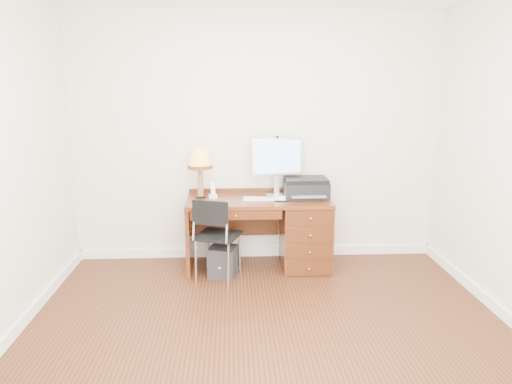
{
  "coord_description": "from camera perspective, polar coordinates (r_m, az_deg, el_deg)",
  "views": [
    {
      "loc": [
        -0.28,
        -3.68,
        1.95
      ],
      "look_at": [
        -0.04,
        1.2,
        0.87
      ],
      "focal_mm": 35.0,
      "sensor_mm": 36.0,
      "label": 1
    }
  ],
  "objects": [
    {
      "name": "printer",
      "position": [
        5.33,
        5.72,
        0.51
      ],
      "size": [
        0.47,
        0.36,
        0.21
      ],
      "rotation": [
        0.0,
        0.0,
        0.0
      ],
      "color": "black",
      "rests_on": "desk"
    },
    {
      "name": "pen_cup",
      "position": [
        5.48,
        4.21,
        0.36
      ],
      "size": [
        0.09,
        0.09,
        0.11
      ],
      "primitive_type": "cylinder",
      "color": "black",
      "rests_on": "desk"
    },
    {
      "name": "chair",
      "position": [
        4.93,
        -4.41,
        -4.49
      ],
      "size": [
        0.51,
        0.52,
        0.85
      ],
      "rotation": [
        0.0,
        0.0,
        -0.34
      ],
      "color": "black",
      "rests_on": "ground"
    },
    {
      "name": "ground",
      "position": [
        4.18,
        1.38,
        -15.37
      ],
      "size": [
        4.0,
        4.0,
        0.0
      ],
      "primitive_type": "plane",
      "color": "#371A0C",
      "rests_on": "ground"
    },
    {
      "name": "monitor",
      "position": [
        5.31,
        2.48,
        3.7
      ],
      "size": [
        0.54,
        0.2,
        0.62
      ],
      "rotation": [
        0.0,
        0.0,
        0.13
      ],
      "color": "silver",
      "rests_on": "desk"
    },
    {
      "name": "phone",
      "position": [
        5.28,
        -4.94,
        -0.14
      ],
      "size": [
        0.09,
        0.09,
        0.18
      ],
      "rotation": [
        0.0,
        0.0,
        0.14
      ],
      "color": "white",
      "rests_on": "desk"
    },
    {
      "name": "desk",
      "position": [
        5.35,
        3.75,
        -4.26
      ],
      "size": [
        1.5,
        0.67,
        0.75
      ],
      "color": "#5F2914",
      "rests_on": "ground"
    },
    {
      "name": "mouse_pad",
      "position": [
        5.2,
        3.03,
        -0.76
      ],
      "size": [
        0.21,
        0.21,
        0.04
      ],
      "color": "black",
      "rests_on": "desk"
    },
    {
      "name": "keyboard",
      "position": [
        5.21,
        1.0,
        -0.77
      ],
      "size": [
        0.45,
        0.16,
        0.02
      ],
      "primitive_type": "cube",
      "rotation": [
        0.0,
        0.0,
        -0.07
      ],
      "color": "white",
      "rests_on": "desk"
    },
    {
      "name": "room_shell",
      "position": [
        4.72,
        0.81,
        -11.26
      ],
      "size": [
        4.0,
        4.0,
        4.0
      ],
      "color": "silver",
      "rests_on": "ground"
    },
    {
      "name": "leg_lamp",
      "position": [
        5.25,
        -6.43,
        3.49
      ],
      "size": [
        0.26,
        0.26,
        0.53
      ],
      "color": "black",
      "rests_on": "desk"
    },
    {
      "name": "equipment_box",
      "position": [
        5.16,
        -3.78,
        -7.92
      ],
      "size": [
        0.32,
        0.32,
        0.31
      ],
      "primitive_type": "cube",
      "rotation": [
        0.0,
        0.0,
        -0.25
      ],
      "color": "black",
      "rests_on": "ground"
    }
  ]
}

